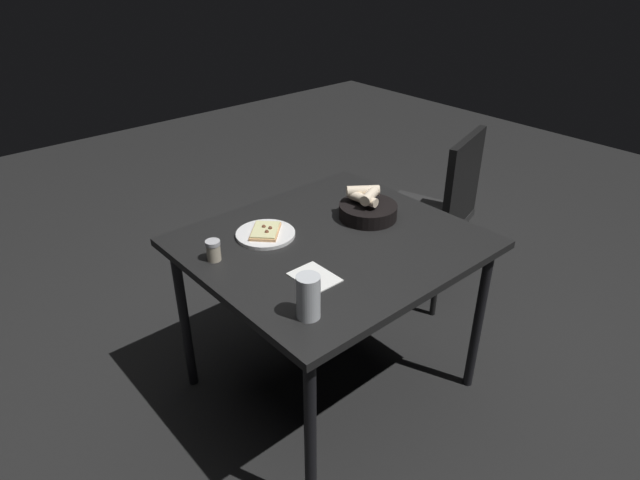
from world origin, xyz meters
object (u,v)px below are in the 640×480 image
bread_basket (368,209)px  pepper_shaker (214,251)px  beer_glass (308,299)px  dining_table (332,254)px  pizza_plate (266,233)px  chair_near (437,207)px

bread_basket → pepper_shaker: bearing=-101.1°
bread_basket → beer_glass: size_ratio=1.65×
dining_table → bread_basket: bread_basket is taller
pizza_plate → beer_glass: 0.53m
bread_basket → beer_glass: 0.70m
dining_table → pizza_plate: (-0.19, -0.17, 0.07)m
dining_table → bread_basket: size_ratio=4.36×
bread_basket → pizza_plate: bearing=-110.2°
pepper_shaker → pizza_plate: bearing=95.3°
dining_table → beer_glass: 0.49m
bread_basket → pepper_shaker: (-0.13, -0.64, -0.01)m
bread_basket → chair_near: size_ratio=0.26×
beer_glass → pepper_shaker: (-0.47, -0.04, -0.03)m
pizza_plate → chair_near: 1.08m
dining_table → pepper_shaker: bearing=-112.3°
bread_basket → pepper_shaker: 0.66m
dining_table → beer_glass: (0.30, -0.37, 0.13)m
pizza_plate → beer_glass: (0.49, -0.20, 0.05)m
bread_basket → beer_glass: beer_glass is taller
pizza_plate → pepper_shaker: 0.24m
pizza_plate → pepper_shaker: size_ratio=2.97×
dining_table → pepper_shaker: (-0.17, -0.41, 0.10)m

